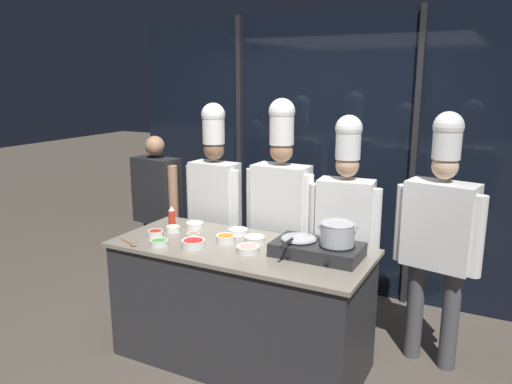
% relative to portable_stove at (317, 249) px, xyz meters
% --- Properties ---
extents(ground_plane, '(24.00, 24.00, 0.00)m').
position_rel_portable_stove_xyz_m(ground_plane, '(-0.56, -0.07, -0.96)').
color(ground_plane, brown).
extents(window_wall_back, '(4.21, 0.09, 2.70)m').
position_rel_portable_stove_xyz_m(window_wall_back, '(-0.56, 1.57, 0.39)').
color(window_wall_back, black).
rests_on(window_wall_back, ground_plane).
extents(demo_counter, '(1.89, 0.82, 0.91)m').
position_rel_portable_stove_xyz_m(demo_counter, '(-0.56, -0.07, -0.50)').
color(demo_counter, '#2D2D30').
rests_on(demo_counter, ground_plane).
extents(portable_stove, '(0.60, 0.36, 0.10)m').
position_rel_portable_stove_xyz_m(portable_stove, '(0.00, 0.00, 0.00)').
color(portable_stove, '#28282B').
rests_on(portable_stove, demo_counter).
extents(frying_pan, '(0.25, 0.42, 0.05)m').
position_rel_portable_stove_xyz_m(frying_pan, '(-0.14, -0.00, 0.08)').
color(frying_pan, '#ADAFB5').
rests_on(frying_pan, portable_stove).
extents(stock_pot, '(0.26, 0.23, 0.15)m').
position_rel_portable_stove_xyz_m(stock_pot, '(0.14, 0.00, 0.13)').
color(stock_pot, '#B7BABF').
rests_on(stock_pot, portable_stove).
extents(squeeze_bottle_chili, '(0.06, 0.06, 0.17)m').
position_rel_portable_stove_xyz_m(squeeze_bottle_chili, '(-1.30, 0.10, 0.03)').
color(squeeze_bottle_chili, red).
rests_on(squeeze_bottle_chili, demo_counter).
extents(prep_bowl_scallions, '(0.13, 0.13, 0.04)m').
position_rel_portable_stove_xyz_m(prep_bowl_scallions, '(-1.09, -0.32, -0.03)').
color(prep_bowl_scallions, white).
rests_on(prep_bowl_scallions, demo_counter).
extents(prep_bowl_onion, '(0.15, 0.15, 0.04)m').
position_rel_portable_stove_xyz_m(prep_bowl_onion, '(-0.72, 0.17, -0.02)').
color(prep_bowl_onion, white).
rests_on(prep_bowl_onion, demo_counter).
extents(prep_bowl_bell_pepper, '(0.17, 0.17, 0.06)m').
position_rel_portable_stove_xyz_m(prep_bowl_bell_pepper, '(-0.85, -0.25, -0.02)').
color(prep_bowl_bell_pepper, white).
rests_on(prep_bowl_bell_pepper, demo_counter).
extents(prep_bowl_shrimp, '(0.16, 0.16, 0.05)m').
position_rel_portable_stove_xyz_m(prep_bowl_shrimp, '(-0.45, -0.15, -0.02)').
color(prep_bowl_shrimp, white).
rests_on(prep_bowl_shrimp, demo_counter).
extents(prep_bowl_mushrooms, '(0.10, 0.10, 0.05)m').
position_rel_portable_stove_xyz_m(prep_bowl_mushrooms, '(-0.96, -0.09, -0.02)').
color(prep_bowl_mushrooms, white).
rests_on(prep_bowl_mushrooms, demo_counter).
extents(prep_bowl_rice, '(0.15, 0.15, 0.05)m').
position_rel_portable_stove_xyz_m(prep_bowl_rice, '(-0.50, 0.05, -0.02)').
color(prep_bowl_rice, white).
rests_on(prep_bowl_rice, demo_counter).
extents(prep_bowl_chili_flakes, '(0.12, 0.12, 0.04)m').
position_rel_portable_stove_xyz_m(prep_bowl_chili_flakes, '(-1.26, -0.16, -0.02)').
color(prep_bowl_chili_flakes, white).
rests_on(prep_bowl_chili_flakes, demo_counter).
extents(prep_bowl_bean_sprouts, '(0.14, 0.14, 0.05)m').
position_rel_portable_stove_xyz_m(prep_bowl_bean_sprouts, '(-1.11, 0.15, -0.02)').
color(prep_bowl_bean_sprouts, white).
rests_on(prep_bowl_bean_sprouts, demo_counter).
extents(prep_bowl_carrots, '(0.15, 0.15, 0.06)m').
position_rel_portable_stove_xyz_m(prep_bowl_carrots, '(-0.69, -0.05, -0.02)').
color(prep_bowl_carrots, white).
rests_on(prep_bowl_carrots, demo_counter).
extents(prep_bowl_noodles, '(0.11, 0.11, 0.04)m').
position_rel_portable_stove_xyz_m(prep_bowl_noodles, '(-1.21, -0.00, -0.03)').
color(prep_bowl_noodles, white).
rests_on(prep_bowl_noodles, demo_counter).
extents(serving_spoon_slotted, '(0.21, 0.10, 0.02)m').
position_rel_portable_stove_xyz_m(serving_spoon_slotted, '(-1.29, -0.40, -0.04)').
color(serving_spoon_slotted, olive).
rests_on(serving_spoon_slotted, demo_counter).
extents(person_guest, '(0.58, 0.28, 1.57)m').
position_rel_portable_stove_xyz_m(person_guest, '(-1.81, 0.56, -0.01)').
color(person_guest, '#232326').
rests_on(person_guest, ground_plane).
extents(chef_head, '(0.55, 0.25, 1.89)m').
position_rel_portable_stove_xyz_m(chef_head, '(-1.18, 0.57, 0.12)').
color(chef_head, '#232326').
rests_on(chef_head, ground_plane).
extents(chef_sous, '(0.60, 0.26, 1.94)m').
position_rel_portable_stove_xyz_m(chef_sous, '(-0.53, 0.56, 0.13)').
color(chef_sous, '#4C4C51').
rests_on(chef_sous, ground_plane).
extents(chef_line, '(0.55, 0.25, 1.83)m').
position_rel_portable_stove_xyz_m(chef_line, '(0.02, 0.53, 0.09)').
color(chef_line, '#2D3856').
rests_on(chef_line, ground_plane).
extents(chef_pastry, '(0.62, 0.33, 1.87)m').
position_rel_portable_stove_xyz_m(chef_pastry, '(0.71, 0.57, 0.09)').
color(chef_pastry, '#4C4C51').
rests_on(chef_pastry, ground_plane).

